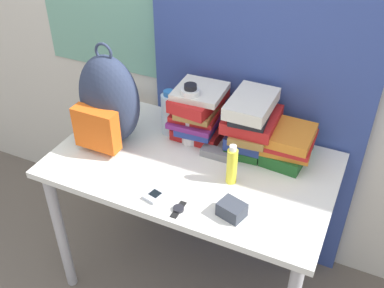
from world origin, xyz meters
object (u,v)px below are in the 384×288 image
book_stack_center (252,123)px  cell_phone (155,195)px  water_bottle (169,113)px  camera_pouch (232,210)px  sports_bottle (191,115)px  sunscreen_bottle (232,165)px  backpack (108,102)px  sunglasses_case (218,154)px  book_stack_left (199,112)px  book_stack_right (289,144)px  wristwatch (178,209)px

book_stack_center → cell_phone: size_ratio=3.01×
water_bottle → cell_phone: (0.15, -0.42, -0.10)m
camera_pouch → cell_phone: bearing=-174.2°
sports_bottle → water_bottle: bearing=167.0°
water_bottle → sunscreen_bottle: water_bottle is taller
book_stack_center → backpack: bearing=-161.1°
backpack → sunglasses_case: bearing=9.9°
book_stack_left → cell_phone: 0.48m
backpack → water_bottle: size_ratio=2.13×
sunglasses_case → backpack: bearing=-170.1°
book_stack_center → water_bottle: 0.39m
sports_bottle → sunglasses_case: (0.16, -0.05, -0.12)m
cell_phone → book_stack_right: bearing=49.0°
sports_bottle → wristwatch: (0.15, -0.42, -0.14)m
backpack → book_stack_right: 0.81m
book_stack_right → sports_bottle: bearing=-171.2°
book_stack_center → book_stack_left: bearing=178.8°
book_stack_center → wristwatch: bearing=-103.2°
book_stack_center → sports_bottle: 0.27m
sunscreen_bottle → wristwatch: sunscreen_bottle is taller
book_stack_right → cell_phone: size_ratio=2.65×
book_stack_center → sunscreen_bottle: book_stack_center is taller
sunscreen_bottle → book_stack_center: bearing=91.5°
book_stack_center → wristwatch: book_stack_center is taller
wristwatch → book_stack_center: bearing=76.8°
sports_bottle → sunglasses_case: sports_bottle is taller
camera_pouch → book_stack_center: bearing=100.3°
book_stack_left → book_stack_right: bearing=-0.2°
book_stack_left → camera_pouch: book_stack_left is taller
camera_pouch → wristwatch: 0.20m
water_bottle → cell_phone: water_bottle is taller
sports_bottle → camera_pouch: size_ratio=2.62×
sports_bottle → book_stack_right: bearing=8.8°
cell_phone → wristwatch: size_ratio=1.02×
sunglasses_case → cell_phone: bearing=-110.1°
wristwatch → cell_phone: bearing=166.5°
book_stack_left → book_stack_right: 0.43m
book_stack_right → water_bottle: bearing=-176.0°
book_stack_center → cell_phone: 0.53m
book_stack_right → sports_bottle: sports_bottle is taller
backpack → book_stack_left: backpack is taller
camera_pouch → wristwatch: bearing=-162.9°
water_bottle → camera_pouch: 0.61m
backpack → book_stack_left: size_ratio=1.67×
backpack → book_stack_right: (0.77, 0.21, -0.13)m
sports_bottle → camera_pouch: bearing=-47.0°
book_stack_right → sunglasses_case: size_ratio=1.69×
book_stack_right → camera_pouch: (-0.09, -0.43, -0.05)m
book_stack_right → cell_phone: book_stack_right is taller
backpack → wristwatch: size_ratio=5.04×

